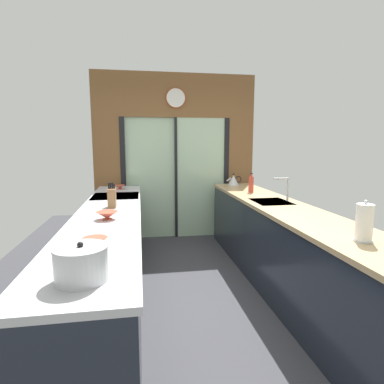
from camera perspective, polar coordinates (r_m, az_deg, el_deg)
The scene contains 14 objects.
ground_plane at distance 3.81m, azimuth 0.43°, elevation -15.86°, with size 5.04×7.60×0.02m, color #38383D.
back_wall_unit at distance 5.25m, azimuth -2.98°, elevation 8.18°, with size 2.64×0.12×2.70m.
left_counter_run at distance 3.17m, azimuth -14.84°, elevation -12.16°, with size 0.62×3.80×0.92m.
right_counter_run at distance 3.64m, azimuth 15.75°, elevation -9.44°, with size 0.62×3.80×0.92m.
sink_faucet at distance 3.78m, azimuth 16.59°, elevation 1.15°, with size 0.19×0.02×0.27m.
oven_range at distance 4.23m, azimuth -13.44°, elevation -6.89°, with size 0.60×0.60×0.92m.
mixing_bowl_near at distance 2.11m, azimuth -17.17°, elevation -8.76°, with size 0.16×0.16×0.07m.
mixing_bowl_mid at distance 2.86m, azimuth -15.13°, elevation -4.07°, with size 0.19×0.19×0.07m.
mixing_bowl_far at distance 4.70m, azimuth -12.96°, elevation 0.90°, with size 0.16×0.16×0.06m.
knife_block at distance 3.37m, azimuth -14.31°, elevation -1.01°, with size 0.08×0.14×0.26m.
stock_pot at distance 1.65m, azimuth -19.44°, elevation -12.13°, with size 0.26×0.26×0.20m.
kettle at distance 5.11m, azimuth 7.54°, elevation 2.20°, with size 0.25×0.17×0.19m.
soap_bottle_far at distance 4.34m, azimuth 10.65°, elevation 1.43°, with size 0.07×0.07×0.27m.
paper_towel_roll at distance 2.43m, azimuth 28.75°, elevation -4.96°, with size 0.13×0.13×0.29m.
Camera 1 is at (-0.60, -2.81, 1.58)m, focal length 29.43 mm.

